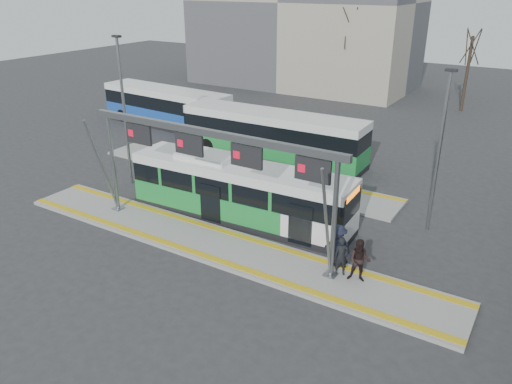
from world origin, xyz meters
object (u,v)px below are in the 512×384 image
Objects in this scene: gantry at (210,154)px; passenger_c at (338,246)px; hero_bus at (239,192)px; passenger_a at (341,257)px; passenger_b at (360,261)px.

gantry reaches higher than passenger_c.
hero_bus is at bearing 168.41° from passenger_c.
hero_bus is (-0.32, 2.70, -2.85)m from gantry.
passenger_a is 0.86× the size of passenger_c.
hero_bus is 6.17× the size of passenger_c.
gantry is 3.94m from hero_bus.
passenger_a is at bearing -22.73° from hero_bus.
gantry reaches higher than passenger_a.
passenger_c is at bearing 139.40° from passenger_b.
passenger_b is at bearing -20.72° from passenger_c.
gantry is at bearing 148.85° from passenger_a.
passenger_c is at bearing 8.33° from gantry.
gantry is at bearing -166.32° from passenger_c.
passenger_a is at bearing -48.63° from passenger_c.
hero_bus is 7.17× the size of passenger_a.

